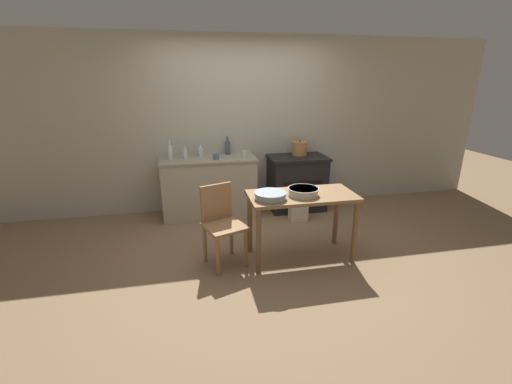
# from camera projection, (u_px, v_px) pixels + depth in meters

# --- Properties ---
(ground_plane) EXTENTS (14.00, 14.00, 0.00)m
(ground_plane) POSITION_uv_depth(u_px,v_px,m) (265.00, 250.00, 4.07)
(ground_plane) COLOR #896B4C
(wall_back) EXTENTS (8.00, 0.07, 2.55)m
(wall_back) POSITION_uv_depth(u_px,v_px,m) (242.00, 125.00, 5.14)
(wall_back) COLOR #B2AD9E
(wall_back) RESTS_ON ground_plane
(counter_cabinet) EXTENTS (1.36, 0.57, 0.86)m
(counter_cabinet) POSITION_uv_depth(u_px,v_px,m) (209.00, 187.00, 5.02)
(counter_cabinet) COLOR #B2A893
(counter_cabinet) RESTS_ON ground_plane
(stove) EXTENTS (0.87, 0.60, 0.83)m
(stove) POSITION_uv_depth(u_px,v_px,m) (297.00, 183.00, 5.27)
(stove) COLOR black
(stove) RESTS_ON ground_plane
(work_table) EXTENTS (1.16, 0.57, 0.76)m
(work_table) POSITION_uv_depth(u_px,v_px,m) (302.00, 205.00, 3.73)
(work_table) COLOR olive
(work_table) RESTS_ON ground_plane
(chair) EXTENTS (0.51, 0.51, 0.87)m
(chair) POSITION_uv_depth(u_px,v_px,m) (222.00, 222.00, 3.68)
(chair) COLOR #997047
(chair) RESTS_ON ground_plane
(flour_sack) EXTENTS (0.25, 0.17, 0.37)m
(flour_sack) POSITION_uv_depth(u_px,v_px,m) (298.00, 208.00, 4.89)
(flour_sack) COLOR beige
(flour_sack) RESTS_ON ground_plane
(stock_pot) EXTENTS (0.23, 0.23, 0.23)m
(stock_pot) POSITION_uv_depth(u_px,v_px,m) (300.00, 148.00, 5.20)
(stock_pot) COLOR #B77A47
(stock_pot) RESTS_ON stove
(mixing_bowl_large) EXTENTS (0.33, 0.33, 0.08)m
(mixing_bowl_large) POSITION_uv_depth(u_px,v_px,m) (303.00, 191.00, 3.65)
(mixing_bowl_large) COLOR silver
(mixing_bowl_large) RESTS_ON work_table
(mixing_bowl_small) EXTENTS (0.34, 0.34, 0.07)m
(mixing_bowl_small) POSITION_uv_depth(u_px,v_px,m) (270.00, 195.00, 3.54)
(mixing_bowl_small) COLOR #93A8B2
(mixing_bowl_small) RESTS_ON work_table
(bottle_far_left) EXTENTS (0.07, 0.07, 0.27)m
(bottle_far_left) POSITION_uv_depth(u_px,v_px,m) (228.00, 147.00, 5.08)
(bottle_far_left) COLOR #3D5675
(bottle_far_left) RESTS_ON counter_cabinet
(bottle_left) EXTENTS (0.06, 0.06, 0.19)m
(bottle_left) POSITION_uv_depth(u_px,v_px,m) (185.00, 153.00, 4.82)
(bottle_left) COLOR silver
(bottle_left) RESTS_ON counter_cabinet
(bottle_mid_left) EXTENTS (0.07, 0.07, 0.28)m
(bottle_mid_left) POSITION_uv_depth(u_px,v_px,m) (170.00, 152.00, 4.77)
(bottle_mid_left) COLOR silver
(bottle_mid_left) RESTS_ON counter_cabinet
(bottle_center_left) EXTENTS (0.08, 0.08, 0.17)m
(bottle_center_left) POSITION_uv_depth(u_px,v_px,m) (200.00, 152.00, 4.98)
(bottle_center_left) COLOR silver
(bottle_center_left) RESTS_ON counter_cabinet
(cup_center) EXTENTS (0.09, 0.09, 0.08)m
(cup_center) POSITION_uv_depth(u_px,v_px,m) (216.00, 157.00, 4.80)
(cup_center) COLOR #4C6B99
(cup_center) RESTS_ON counter_cabinet
(cup_center_right) EXTENTS (0.08, 0.08, 0.10)m
(cup_center_right) POSITION_uv_depth(u_px,v_px,m) (244.00, 154.00, 4.90)
(cup_center_right) COLOR beige
(cup_center_right) RESTS_ON counter_cabinet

